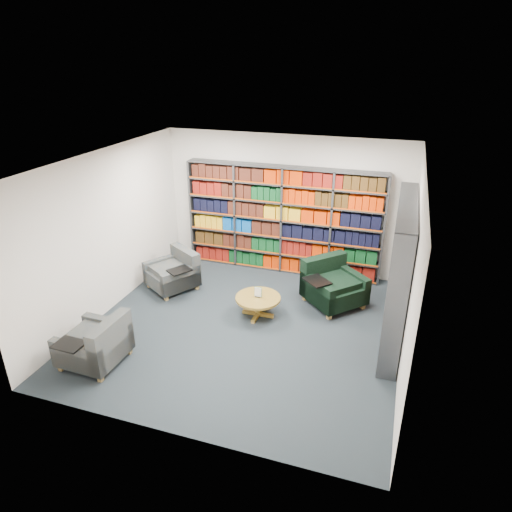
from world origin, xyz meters
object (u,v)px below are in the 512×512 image
(chair_green_right, at_px, (331,286))
(coffee_table, at_px, (258,301))
(chair_teal_left, at_px, (176,273))
(chair_teal_front, at_px, (98,345))

(chair_green_right, relative_size, coffee_table, 1.64)
(chair_teal_left, distance_m, chair_teal_front, 2.52)
(coffee_table, bearing_deg, chair_teal_front, -132.30)
(chair_green_right, distance_m, chair_teal_front, 4.11)
(coffee_table, bearing_deg, chair_teal_left, 164.43)
(chair_teal_front, bearing_deg, coffee_table, 47.70)
(chair_green_right, bearing_deg, chair_teal_left, -173.22)
(chair_teal_left, relative_size, chair_teal_front, 1.14)
(chair_green_right, bearing_deg, coffee_table, -142.26)
(chair_green_right, height_order, coffee_table, chair_green_right)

